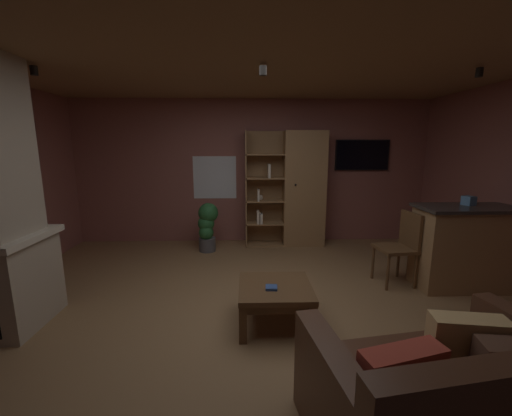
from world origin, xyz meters
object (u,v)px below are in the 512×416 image
(bookshelf_cabinet, at_px, (299,190))
(potted_floor_plant, at_px, (207,225))
(tissue_box, at_px, (469,201))
(dining_chair, at_px, (401,243))
(wall_mounted_tv, at_px, (362,155))
(kitchen_bar_counter, at_px, (474,247))
(leather_couch, at_px, (449,405))
(table_book_0, at_px, (271,288))
(coffee_table, at_px, (275,293))

(bookshelf_cabinet, xyz_separation_m, potted_floor_plant, (-1.56, -0.33, -0.53))
(tissue_box, xyz_separation_m, dining_chair, (-0.75, 0.05, -0.55))
(tissue_box, distance_m, wall_mounted_tv, 2.11)
(dining_chair, bearing_deg, kitchen_bar_counter, -9.44)
(tissue_box, relative_size, dining_chair, 0.13)
(leather_couch, height_order, potted_floor_plant, leather_couch)
(table_book_0, relative_size, potted_floor_plant, 0.14)
(table_book_0, distance_m, dining_chair, 1.97)
(coffee_table, distance_m, dining_chair, 1.91)
(table_book_0, bearing_deg, potted_floor_plant, 110.76)
(leather_couch, relative_size, table_book_0, 14.62)
(coffee_table, xyz_separation_m, wall_mounted_tv, (1.78, 2.80, 1.24))
(bookshelf_cabinet, distance_m, potted_floor_plant, 1.68)
(dining_chair, bearing_deg, potted_floor_plant, 152.40)
(leather_couch, bearing_deg, coffee_table, 122.16)
(bookshelf_cabinet, xyz_separation_m, coffee_table, (-0.63, -2.59, -0.66))
(coffee_table, xyz_separation_m, potted_floor_plant, (-0.93, 2.26, 0.12))
(table_book_0, relative_size, wall_mounted_tv, 0.12)
(bookshelf_cabinet, bearing_deg, dining_chair, -58.51)
(table_book_0, bearing_deg, leather_couch, -55.16)
(bookshelf_cabinet, xyz_separation_m, kitchen_bar_counter, (1.87, -1.83, -0.46))
(potted_floor_plant, bearing_deg, table_book_0, -69.24)
(potted_floor_plant, bearing_deg, bookshelf_cabinet, 12.11)
(dining_chair, xyz_separation_m, potted_floor_plant, (-2.59, 1.36, -0.08))
(table_book_0, bearing_deg, dining_chair, 29.71)
(potted_floor_plant, bearing_deg, kitchen_bar_counter, -23.57)
(potted_floor_plant, bearing_deg, dining_chair, -27.60)
(wall_mounted_tv, bearing_deg, leather_couch, -102.56)
(tissue_box, bearing_deg, coffee_table, -160.62)
(table_book_0, height_order, potted_floor_plant, potted_floor_plant)
(leather_couch, relative_size, wall_mounted_tv, 1.69)
(tissue_box, relative_size, potted_floor_plant, 0.15)
(kitchen_bar_counter, bearing_deg, tissue_box, 132.20)
(bookshelf_cabinet, height_order, coffee_table, bookshelf_cabinet)
(kitchen_bar_counter, height_order, wall_mounted_tv, wall_mounted_tv)
(leather_couch, bearing_deg, tissue_box, 54.78)
(coffee_table, height_order, table_book_0, table_book_0)
(kitchen_bar_counter, xyz_separation_m, dining_chair, (-0.83, 0.14, 0.02))
(kitchen_bar_counter, height_order, leather_couch, kitchen_bar_counter)
(coffee_table, bearing_deg, bookshelf_cabinet, 76.31)
(leather_couch, distance_m, coffee_table, 1.61)
(table_book_0, distance_m, wall_mounted_tv, 3.60)
(bookshelf_cabinet, relative_size, kitchen_bar_counter, 1.41)
(coffee_table, relative_size, wall_mounted_tv, 0.74)
(dining_chair, height_order, wall_mounted_tv, wall_mounted_tv)
(table_book_0, bearing_deg, bookshelf_cabinet, 75.80)
(dining_chair, bearing_deg, table_book_0, -150.29)
(wall_mounted_tv, bearing_deg, tissue_box, -71.99)
(coffee_table, bearing_deg, wall_mounted_tv, 57.52)
(coffee_table, height_order, potted_floor_plant, potted_floor_plant)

